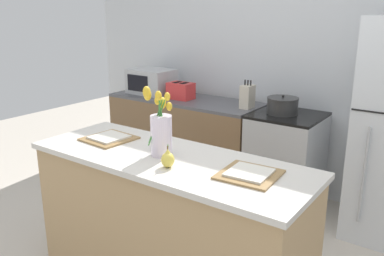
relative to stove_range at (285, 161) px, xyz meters
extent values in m
cube|color=silver|center=(-0.10, 0.40, 0.90)|extent=(5.20, 0.08, 2.70)
cube|color=tan|center=(-0.10, -1.60, 0.01)|extent=(1.76, 0.62, 0.91)
cube|color=beige|center=(-0.10, -1.60, 0.48)|extent=(1.80, 0.66, 0.03)
cube|color=brown|center=(-1.16, 0.00, -0.01)|extent=(1.68, 0.60, 0.86)
cube|color=#515156|center=(-1.16, 0.00, 0.43)|extent=(1.68, 0.60, 0.03)
cube|color=#B2B5B7|center=(0.00, 0.00, -0.01)|extent=(0.60, 0.60, 0.87)
cube|color=black|center=(0.00, 0.00, 0.43)|extent=(0.60, 0.60, 0.02)
cube|color=black|center=(0.00, -0.30, -0.04)|extent=(0.42, 0.01, 0.29)
cylinder|color=#B2B5B7|center=(0.76, -0.34, 0.15)|extent=(0.02, 0.02, 0.76)
cylinder|color=silver|center=(-0.15, -1.60, 0.63)|extent=(0.13, 0.13, 0.25)
cylinder|color=#3D8438|center=(-0.12, -1.61, 0.71)|extent=(0.09, 0.02, 0.29)
ellipsoid|color=yellow|center=(-0.08, -1.62, 0.87)|extent=(0.03, 0.03, 0.05)
cylinder|color=#3D8438|center=(-0.13, -1.59, 0.68)|extent=(0.05, 0.05, 0.22)
ellipsoid|color=yellow|center=(-0.11, -1.57, 0.81)|extent=(0.04, 0.04, 0.05)
cylinder|color=#3D8438|center=(-0.16, -1.58, 0.68)|extent=(0.02, 0.04, 0.23)
ellipsoid|color=yellow|center=(-0.17, -1.56, 0.82)|extent=(0.05, 0.05, 0.07)
cylinder|color=#3D8438|center=(-0.17, -1.59, 0.69)|extent=(0.03, 0.02, 0.25)
ellipsoid|color=yellow|center=(-0.19, -1.58, 0.83)|extent=(0.04, 0.04, 0.05)
cylinder|color=#3D8438|center=(-0.18, -1.61, 0.71)|extent=(0.10, 0.04, 0.28)
ellipsoid|color=yellow|center=(-0.22, -1.63, 0.87)|extent=(0.05, 0.05, 0.07)
cylinder|color=#3D8438|center=(-0.16, -1.62, 0.73)|extent=(0.06, 0.12, 0.30)
ellipsoid|color=yellow|center=(-0.18, -1.68, 0.90)|extent=(0.05, 0.05, 0.07)
cylinder|color=#3D8438|center=(-0.14, -1.62, 0.71)|extent=(0.02, 0.04, 0.30)
ellipsoid|color=yellow|center=(-0.13, -1.64, 0.88)|extent=(0.04, 0.04, 0.06)
ellipsoid|color=#E5CC4C|center=(0.01, -1.73, 0.55)|extent=(0.08, 0.08, 0.09)
cone|color=#E5CC4C|center=(0.01, -1.73, 0.59)|extent=(0.04, 0.04, 0.03)
cylinder|color=brown|center=(0.01, -1.73, 0.62)|extent=(0.01, 0.01, 0.02)
cube|color=olive|center=(-0.64, -1.57, 0.51)|extent=(0.32, 0.32, 0.01)
cube|color=silver|center=(-0.64, -1.57, 0.52)|extent=(0.23, 0.23, 0.01)
cube|color=olive|center=(0.44, -1.57, 0.51)|extent=(0.32, 0.32, 0.01)
cube|color=silver|center=(0.44, -1.57, 0.52)|extent=(0.23, 0.23, 0.01)
cube|color=red|center=(-1.18, -0.04, 0.53)|extent=(0.26, 0.18, 0.17)
cube|color=black|center=(-1.23, -0.04, 0.62)|extent=(0.05, 0.11, 0.01)
cube|color=black|center=(-1.14, -0.04, 0.62)|extent=(0.05, 0.11, 0.01)
cube|color=black|center=(-1.32, -0.04, 0.56)|extent=(0.02, 0.02, 0.02)
cylinder|color=#2D2D2D|center=(-0.05, -0.02, 0.51)|extent=(0.27, 0.27, 0.13)
cylinder|color=#2D2D2D|center=(-0.05, -0.02, 0.59)|extent=(0.28, 0.28, 0.01)
sphere|color=black|center=(-0.05, -0.02, 0.61)|extent=(0.02, 0.02, 0.02)
cube|color=#B7BABC|center=(-1.62, 0.00, 0.58)|extent=(0.48, 0.36, 0.27)
cube|color=black|center=(-1.66, -0.18, 0.58)|extent=(0.29, 0.01, 0.18)
cube|color=beige|center=(-0.41, -0.01, 0.56)|extent=(0.10, 0.14, 0.22)
cylinder|color=black|center=(-0.44, -0.01, 0.69)|extent=(0.01, 0.01, 0.05)
cylinder|color=black|center=(-0.41, -0.01, 0.69)|extent=(0.01, 0.01, 0.05)
cylinder|color=black|center=(-0.38, -0.01, 0.69)|extent=(0.01, 0.01, 0.05)
camera|label=1|loc=(1.36, -3.38, 1.36)|focal=38.00mm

